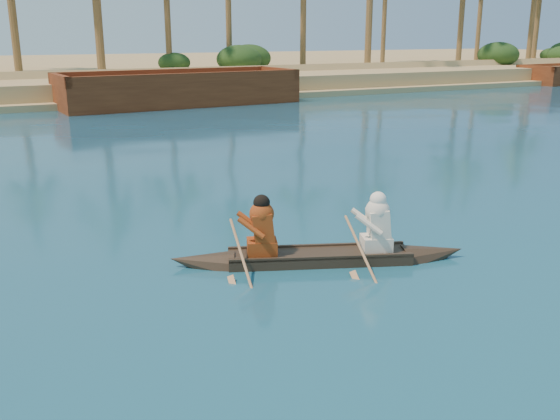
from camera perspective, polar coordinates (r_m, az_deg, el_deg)
name	(u,v)px	position (r m, az deg, el deg)	size (l,w,h in m)	color
ground	(413,185)	(17.48, 12.05, 2.23)	(160.00, 160.00, 0.00)	#0B244A
sandy_embankment	(91,72)	(61.14, -16.91, 11.97)	(150.00, 51.00, 1.50)	tan
shrub_cluster	(131,74)	(46.06, -13.46, 11.97)	(100.00, 6.00, 2.40)	#1A3412
canoe	(320,247)	(11.32, 3.64, -3.41)	(5.29, 2.60, 1.49)	#30231A
barge_mid	(179,91)	(37.08, -9.19, 10.70)	(13.77, 5.29, 2.25)	brown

